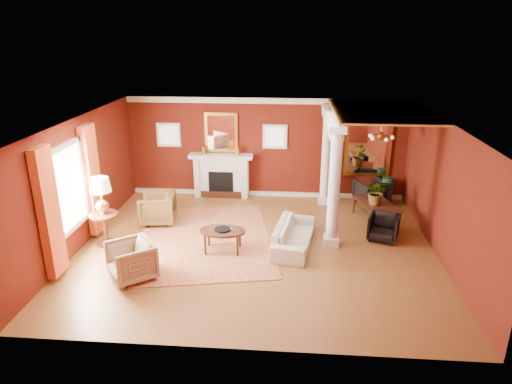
# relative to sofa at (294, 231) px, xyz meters

# --- Properties ---
(ground) EXTENTS (8.00, 8.00, 0.00)m
(ground) POSITION_rel_sofa_xyz_m (-0.84, -0.14, -0.38)
(ground) COLOR brown
(ground) RESTS_ON ground
(room_shell) EXTENTS (8.04, 7.04, 2.92)m
(room_shell) POSITION_rel_sofa_xyz_m (-0.84, -0.14, 1.64)
(room_shell) COLOR #5E110D
(room_shell) RESTS_ON ground
(fireplace) EXTENTS (1.85, 0.42, 1.29)m
(fireplace) POSITION_rel_sofa_xyz_m (-2.14, 3.18, 0.27)
(fireplace) COLOR silver
(fireplace) RESTS_ON ground
(overmantel_mirror) EXTENTS (0.95, 0.07, 1.15)m
(overmantel_mirror) POSITION_rel_sofa_xyz_m (-2.14, 3.31, 1.52)
(overmantel_mirror) COLOR gold
(overmantel_mirror) RESTS_ON fireplace
(flank_window_left) EXTENTS (0.70, 0.07, 0.70)m
(flank_window_left) POSITION_rel_sofa_xyz_m (-3.69, 3.32, 1.42)
(flank_window_left) COLOR silver
(flank_window_left) RESTS_ON room_shell
(flank_window_right) EXTENTS (0.70, 0.07, 0.70)m
(flank_window_right) POSITION_rel_sofa_xyz_m (-0.59, 3.32, 1.42)
(flank_window_right) COLOR silver
(flank_window_right) RESTS_ON room_shell
(left_window) EXTENTS (0.21, 2.55, 2.60)m
(left_window) POSITION_rel_sofa_xyz_m (-4.74, -0.74, 1.04)
(left_window) COLOR white
(left_window) RESTS_ON room_shell
(column_front) EXTENTS (0.36, 0.36, 2.80)m
(column_front) POSITION_rel_sofa_xyz_m (0.86, 0.16, 1.05)
(column_front) COLOR silver
(column_front) RESTS_ON ground
(column_back) EXTENTS (0.36, 0.36, 2.80)m
(column_back) POSITION_rel_sofa_xyz_m (0.86, 2.86, 1.05)
(column_back) COLOR silver
(column_back) RESTS_ON ground
(header_beam) EXTENTS (0.30, 3.20, 0.32)m
(header_beam) POSITION_rel_sofa_xyz_m (0.86, 1.76, 2.24)
(header_beam) COLOR silver
(header_beam) RESTS_ON column_front
(amber_ceiling) EXTENTS (2.30, 3.40, 0.04)m
(amber_ceiling) POSITION_rel_sofa_xyz_m (2.01, 1.61, 2.49)
(amber_ceiling) COLOR gold
(amber_ceiling) RESTS_ON room_shell
(dining_mirror) EXTENTS (1.30, 0.07, 1.70)m
(dining_mirror) POSITION_rel_sofa_xyz_m (2.06, 3.31, 1.17)
(dining_mirror) COLOR gold
(dining_mirror) RESTS_ON room_shell
(chandelier) EXTENTS (0.60, 0.62, 0.75)m
(chandelier) POSITION_rel_sofa_xyz_m (2.06, 1.66, 1.87)
(chandelier) COLOR #C38B3D
(chandelier) RESTS_ON room_shell
(crown_trim) EXTENTS (8.00, 0.08, 0.16)m
(crown_trim) POSITION_rel_sofa_xyz_m (-0.84, 3.32, 2.44)
(crown_trim) COLOR silver
(crown_trim) RESTS_ON room_shell
(base_trim) EXTENTS (8.00, 0.08, 0.12)m
(base_trim) POSITION_rel_sofa_xyz_m (-0.84, 3.32, -0.32)
(base_trim) COLOR silver
(base_trim) RESTS_ON ground
(rug) EXTENTS (3.76, 4.56, 0.02)m
(rug) POSITION_rel_sofa_xyz_m (-2.10, 0.20, -0.37)
(rug) COLOR maroon
(rug) RESTS_ON ground
(sofa) EXTENTS (0.86, 2.01, 0.76)m
(sofa) POSITION_rel_sofa_xyz_m (0.00, 0.00, 0.00)
(sofa) COLOR beige
(sofa) RESTS_ON ground
(armchair_leopard) EXTENTS (0.90, 0.95, 0.88)m
(armchair_leopard) POSITION_rel_sofa_xyz_m (-3.48, 1.09, 0.06)
(armchair_leopard) COLOR black
(armchair_leopard) RESTS_ON ground
(armchair_stripe) EXTENTS (1.12, 1.13, 0.85)m
(armchair_stripe) POSITION_rel_sofa_xyz_m (-3.22, -1.66, 0.04)
(armchair_stripe) COLOR tan
(armchair_stripe) RESTS_ON ground
(coffee_table) EXTENTS (1.03, 1.03, 0.52)m
(coffee_table) POSITION_rel_sofa_xyz_m (-1.59, -0.35, 0.09)
(coffee_table) COLOR black
(coffee_table) RESTS_ON ground
(coffee_book) EXTENTS (0.13, 0.10, 0.21)m
(coffee_book) POSITION_rel_sofa_xyz_m (-1.55, -0.32, 0.24)
(coffee_book) COLOR black
(coffee_book) RESTS_ON coffee_table
(side_table) EXTENTS (0.65, 0.65, 1.61)m
(side_table) POSITION_rel_sofa_xyz_m (-4.34, -0.20, 0.72)
(side_table) COLOR black
(side_table) RESTS_ON ground
(dining_table) EXTENTS (0.87, 1.49, 0.79)m
(dining_table) POSITION_rel_sofa_xyz_m (2.13, 1.64, 0.01)
(dining_table) COLOR black
(dining_table) RESTS_ON ground
(dining_chair_near) EXTENTS (0.83, 0.80, 0.68)m
(dining_chair_near) POSITION_rel_sofa_xyz_m (2.11, 0.54, -0.04)
(dining_chair_near) COLOR black
(dining_chair_near) RESTS_ON ground
(dining_chair_far) EXTENTS (0.99, 0.96, 0.79)m
(dining_chair_far) POSITION_rel_sofa_xyz_m (2.17, 2.84, 0.01)
(dining_chair_far) COLOR black
(dining_chair_far) RESTS_ON ground
(green_urn) EXTENTS (0.34, 0.34, 0.81)m
(green_urn) POSITION_rel_sofa_xyz_m (2.61, 2.86, -0.06)
(green_urn) COLOR #144122
(green_urn) RESTS_ON ground
(potted_plant) EXTENTS (0.79, 0.83, 0.51)m
(potted_plant) POSITION_rel_sofa_xyz_m (2.08, 1.57, 0.66)
(potted_plant) COLOR #26591E
(potted_plant) RESTS_ON dining_table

